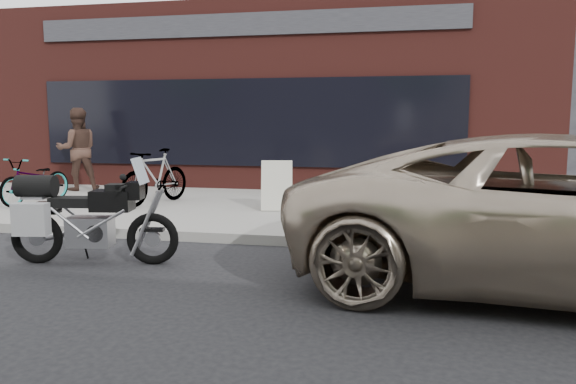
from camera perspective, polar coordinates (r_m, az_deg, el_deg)
name	(u,v)px	position (r m, az deg, el deg)	size (l,w,h in m)	color
ground	(151,369)	(4.35, -13.71, -17.05)	(120.00, 120.00, 0.00)	black
near_sidewalk	(313,208)	(10.83, 2.55, -1.65)	(44.00, 6.00, 0.15)	gray
storefront	(288,104)	(17.94, -0.03, 8.93)	(14.00, 10.07, 4.50)	#4D1D19
motorcycle	(82,218)	(7.34, -20.22, -2.53)	(2.09, 0.90, 1.33)	black
bicycle_front	(36,180)	(11.94, -24.23, 1.08)	(0.60, 1.71, 0.90)	gray
bicycle_rear	(155,176)	(11.13, -13.34, 1.55)	(0.50, 1.77, 1.06)	gray
sandwich_sign	(277,185)	(10.18, -1.13, 0.72)	(0.64, 0.61, 0.89)	beige
cafe_patron_left	(77,149)	(13.75, -20.60, 4.08)	(0.92, 0.71, 1.89)	#452E24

